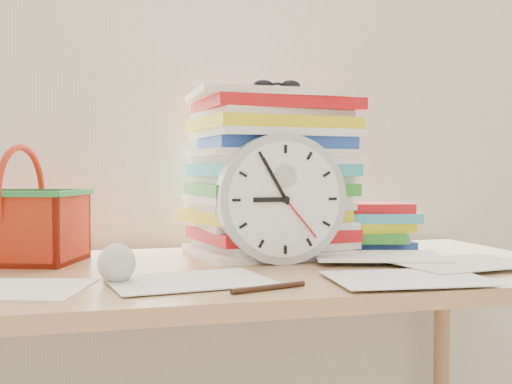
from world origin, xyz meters
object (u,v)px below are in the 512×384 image
object	(u,v)px
desk	(241,302)
book_stack	(361,226)
paper_stack	(268,174)
clock	(281,199)
basket	(21,205)

from	to	relation	value
desk	book_stack	size ratio (longest dim) A/B	5.12
paper_stack	clock	xyz separation A→B (m)	(-0.02, -0.16, -0.05)
desk	book_stack	world-z (taller)	book_stack
book_stack	desk	bearing A→B (deg)	-150.82
basket	clock	bearing A→B (deg)	4.19
paper_stack	clock	world-z (taller)	paper_stack
clock	basket	world-z (taller)	clock
clock	book_stack	world-z (taller)	clock
desk	basket	bearing A→B (deg)	157.80
paper_stack	book_stack	xyz separation A→B (m)	(0.25, 0.02, -0.13)
desk	paper_stack	world-z (taller)	paper_stack
basket	paper_stack	bearing A→B (deg)	21.04
clock	basket	size ratio (longest dim) A/B	1.11
clock	book_stack	xyz separation A→B (m)	(0.26, 0.18, -0.08)
desk	clock	distance (m)	0.23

